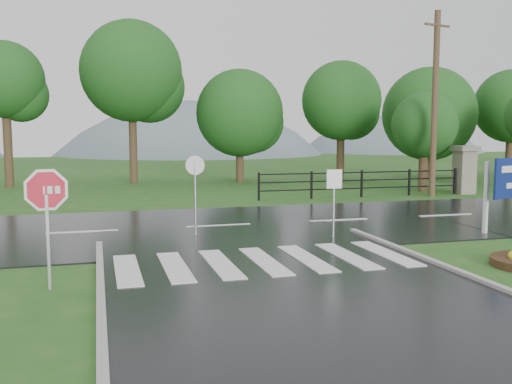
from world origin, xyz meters
name	(u,v)px	position (x,y,z in m)	size (l,w,h in m)	color
ground	(366,344)	(0.00, 0.00, 0.00)	(120.00, 120.00, 0.00)	#25521B
main_road	(218,227)	(0.00, 10.00, 0.00)	(90.00, 8.00, 0.04)	black
crosswalk	(264,261)	(0.00, 5.00, 0.06)	(6.50, 2.80, 0.02)	silver
pillar_west	(464,169)	(13.00, 16.00, 1.18)	(1.00, 1.00, 2.24)	gray
fence_west	(362,181)	(7.75, 16.00, 0.72)	(9.58, 0.08, 1.20)	black
hills	(158,275)	(3.49, 65.00, -15.54)	(102.00, 48.00, 48.00)	slate
treeline	(184,184)	(1.00, 24.00, 0.00)	(83.20, 5.20, 10.00)	#164716
stop_sign	(47,200)	(-4.46, 4.08, 1.69)	(1.07, 0.16, 2.41)	#939399
reg_sign_small	(334,189)	(2.65, 7.28, 1.37)	(0.42, 0.08, 1.90)	#939399
reg_sign_round	(195,186)	(-0.95, 8.57, 1.43)	(0.50, 0.19, 2.26)	#939399
utility_pole_east	(435,103)	(10.99, 15.50, 4.15)	(1.44, 0.41, 8.17)	#473523
entrance_tree_left	(424,125)	(11.75, 17.50, 3.19)	(3.15, 3.15, 4.79)	#3D2B1C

